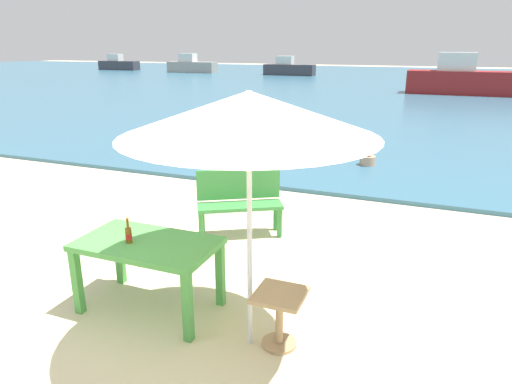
{
  "coord_description": "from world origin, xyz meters",
  "views": [
    {
      "loc": [
        2.14,
        -2.9,
        2.64
      ],
      "look_at": [
        -0.23,
        3.0,
        0.6
      ],
      "focal_mm": 32.38,
      "sensor_mm": 36.0,
      "label": 1
    }
  ],
  "objects_px": {
    "side_table_wood": "(279,311)",
    "boat_tanker": "(118,64)",
    "bench_green_left": "(239,199)",
    "boat_fishing_trawler": "(191,66)",
    "patio_umbrella": "(249,114)",
    "boat_cargo_ship": "(464,79)",
    "swimmer_person": "(368,158)",
    "boat_ferry": "(289,68)",
    "beer_bottle_amber": "(128,234)",
    "picnic_table_green": "(148,251)"
  },
  "relations": [
    {
      "from": "picnic_table_green",
      "to": "side_table_wood",
      "type": "relative_size",
      "value": 2.59
    },
    {
      "from": "beer_bottle_amber",
      "to": "patio_umbrella",
      "type": "bearing_deg",
      "value": -3.46
    },
    {
      "from": "side_table_wood",
      "to": "bench_green_left",
      "type": "bearing_deg",
      "value": 121.58
    },
    {
      "from": "picnic_table_green",
      "to": "patio_umbrella",
      "type": "height_order",
      "value": "patio_umbrella"
    },
    {
      "from": "boat_ferry",
      "to": "picnic_table_green",
      "type": "bearing_deg",
      "value": -74.23
    },
    {
      "from": "boat_tanker",
      "to": "picnic_table_green",
      "type": "bearing_deg",
      "value": -51.94
    },
    {
      "from": "beer_bottle_amber",
      "to": "bench_green_left",
      "type": "distance_m",
      "value": 2.29
    },
    {
      "from": "beer_bottle_amber",
      "to": "picnic_table_green",
      "type": "bearing_deg",
      "value": 32.29
    },
    {
      "from": "side_table_wood",
      "to": "boat_cargo_ship",
      "type": "height_order",
      "value": "boat_cargo_ship"
    },
    {
      "from": "boat_tanker",
      "to": "bench_green_left",
      "type": "bearing_deg",
      "value": -50.2
    },
    {
      "from": "beer_bottle_amber",
      "to": "swimmer_person",
      "type": "bearing_deg",
      "value": 78.76
    },
    {
      "from": "boat_cargo_ship",
      "to": "boat_tanker",
      "type": "relative_size",
      "value": 1.35
    },
    {
      "from": "picnic_table_green",
      "to": "swimmer_person",
      "type": "relative_size",
      "value": 3.41
    },
    {
      "from": "swimmer_person",
      "to": "boat_cargo_ship",
      "type": "height_order",
      "value": "boat_cargo_ship"
    },
    {
      "from": "boat_tanker",
      "to": "boat_ferry",
      "type": "distance_m",
      "value": 19.09
    },
    {
      "from": "swimmer_person",
      "to": "boat_ferry",
      "type": "height_order",
      "value": "boat_ferry"
    },
    {
      "from": "swimmer_person",
      "to": "boat_fishing_trawler",
      "type": "bearing_deg",
      "value": 125.59
    },
    {
      "from": "beer_bottle_amber",
      "to": "boat_ferry",
      "type": "height_order",
      "value": "boat_ferry"
    },
    {
      "from": "side_table_wood",
      "to": "bench_green_left",
      "type": "relative_size",
      "value": 0.44
    },
    {
      "from": "side_table_wood",
      "to": "picnic_table_green",
      "type": "bearing_deg",
      "value": 176.21
    },
    {
      "from": "beer_bottle_amber",
      "to": "bench_green_left",
      "type": "bearing_deg",
      "value": 84.98
    },
    {
      "from": "side_table_wood",
      "to": "boat_ferry",
      "type": "height_order",
      "value": "boat_ferry"
    },
    {
      "from": "swimmer_person",
      "to": "bench_green_left",
      "type": "bearing_deg",
      "value": -104.3
    },
    {
      "from": "side_table_wood",
      "to": "bench_green_left",
      "type": "height_order",
      "value": "bench_green_left"
    },
    {
      "from": "patio_umbrella",
      "to": "boat_fishing_trawler",
      "type": "height_order",
      "value": "patio_umbrella"
    },
    {
      "from": "picnic_table_green",
      "to": "boat_fishing_trawler",
      "type": "relative_size",
      "value": 0.29
    },
    {
      "from": "side_table_wood",
      "to": "boat_fishing_trawler",
      "type": "relative_size",
      "value": 0.11
    },
    {
      "from": "bench_green_left",
      "to": "boat_fishing_trawler",
      "type": "relative_size",
      "value": 0.26
    },
    {
      "from": "side_table_wood",
      "to": "bench_green_left",
      "type": "distance_m",
      "value": 2.66
    },
    {
      "from": "boat_fishing_trawler",
      "to": "boat_ferry",
      "type": "bearing_deg",
      "value": -2.52
    },
    {
      "from": "beer_bottle_amber",
      "to": "boat_tanker",
      "type": "relative_size",
      "value": 0.06
    },
    {
      "from": "swimmer_person",
      "to": "boat_tanker",
      "type": "height_order",
      "value": "boat_tanker"
    },
    {
      "from": "boat_ferry",
      "to": "beer_bottle_amber",
      "type": "bearing_deg",
      "value": -74.49
    },
    {
      "from": "patio_umbrella",
      "to": "bench_green_left",
      "type": "bearing_deg",
      "value": 115.86
    },
    {
      "from": "side_table_wood",
      "to": "swimmer_person",
      "type": "height_order",
      "value": "side_table_wood"
    },
    {
      "from": "beer_bottle_amber",
      "to": "bench_green_left",
      "type": "xyz_separation_m",
      "value": [
        0.2,
        2.26,
        -0.31
      ]
    },
    {
      "from": "patio_umbrella",
      "to": "boat_tanker",
      "type": "relative_size",
      "value": 0.53
    },
    {
      "from": "boat_fishing_trawler",
      "to": "boat_cargo_ship",
      "type": "height_order",
      "value": "boat_cargo_ship"
    },
    {
      "from": "picnic_table_green",
      "to": "boat_ferry",
      "type": "bearing_deg",
      "value": 105.77
    },
    {
      "from": "side_table_wood",
      "to": "boat_tanker",
      "type": "height_order",
      "value": "boat_tanker"
    },
    {
      "from": "picnic_table_green",
      "to": "bench_green_left",
      "type": "distance_m",
      "value": 2.17
    },
    {
      "from": "patio_umbrella",
      "to": "boat_tanker",
      "type": "bearing_deg",
      "value": 129.05
    },
    {
      "from": "boat_cargo_ship",
      "to": "boat_tanker",
      "type": "xyz_separation_m",
      "value": [
        -32.54,
        13.22,
        -0.2
      ]
    },
    {
      "from": "boat_cargo_ship",
      "to": "boat_fishing_trawler",
      "type": "bearing_deg",
      "value": 152.68
    },
    {
      "from": "beer_bottle_amber",
      "to": "boat_cargo_ship",
      "type": "height_order",
      "value": "boat_cargo_ship"
    },
    {
      "from": "bench_green_left",
      "to": "swimmer_person",
      "type": "bearing_deg",
      "value": 75.7
    },
    {
      "from": "picnic_table_green",
      "to": "swimmer_person",
      "type": "height_order",
      "value": "picnic_table_green"
    },
    {
      "from": "picnic_table_green",
      "to": "beer_bottle_amber",
      "type": "relative_size",
      "value": 5.28
    },
    {
      "from": "patio_umbrella",
      "to": "boat_cargo_ship",
      "type": "xyz_separation_m",
      "value": [
        2.32,
        24.04,
        -1.27
      ]
    },
    {
      "from": "boat_fishing_trawler",
      "to": "boat_tanker",
      "type": "bearing_deg",
      "value": 172.61
    }
  ]
}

